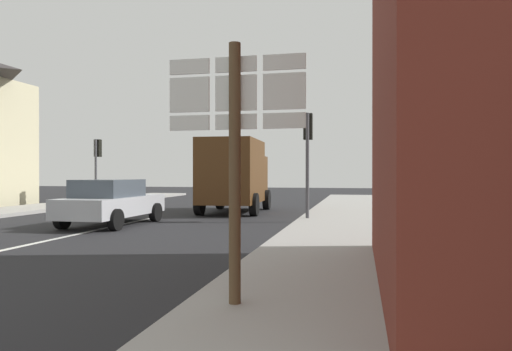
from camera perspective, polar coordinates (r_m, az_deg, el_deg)
The scene contains 8 objects.
ground_plane at distance 16.17m, azimuth -15.51°, elevation -5.66°, with size 80.00×80.00×0.00m, color #232326.
sidewalk_right at distance 12.33m, azimuth 9.51°, elevation -7.18°, with size 2.87×44.00×0.14m, color #9E9B96.
lane_centre_stripe at distance 12.80m, azimuth -23.99°, elevation -7.22°, with size 0.16×12.00×0.01m, color silver.
sedan_far at distance 15.86m, azimuth -17.04°, elevation -3.02°, with size 1.99×4.21×1.47m.
delivery_truck at distance 20.06m, azimuth -2.61°, elevation 0.22°, with size 2.69×5.10×3.05m.
route_sign_post at distance 5.59m, azimuth -2.52°, elevation 3.70°, with size 1.66×0.14×3.20m.
traffic_light_far_left at distance 25.88m, azimuth -18.58°, elevation 2.18°, with size 0.30×0.49×3.42m.
traffic_light_near_right at distance 16.39m, azimuth 6.27°, elevation 4.09°, with size 0.30×0.49×3.73m.
Camera 1 is at (7.53, -4.21, 1.67)m, focal length 33.20 mm.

